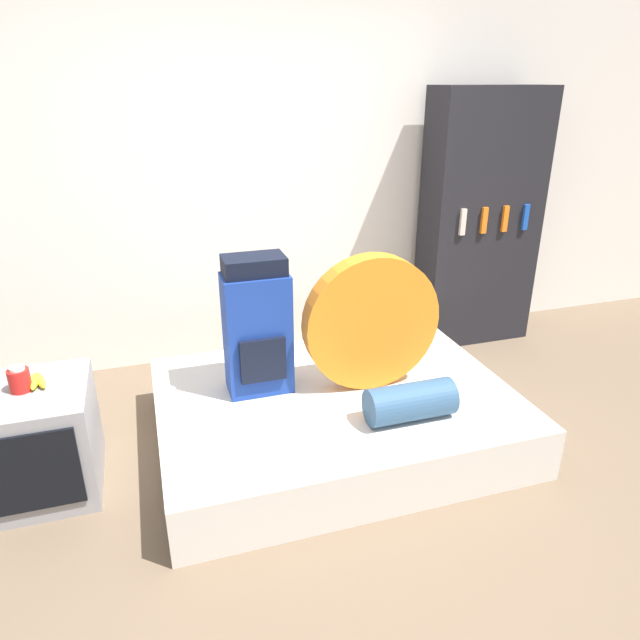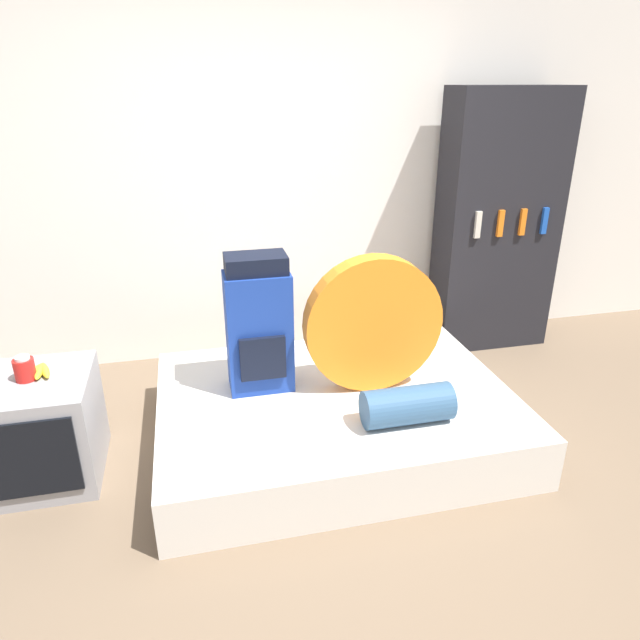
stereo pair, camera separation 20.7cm
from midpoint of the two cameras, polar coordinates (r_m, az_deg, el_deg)
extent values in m
plane|color=brown|center=(2.91, 4.98, -18.40)|extent=(16.00, 16.00, 0.00)
cube|color=white|center=(4.09, -2.91, 14.23)|extent=(8.00, 0.05, 2.60)
cube|color=silver|center=(3.31, 3.34, -9.46)|extent=(1.95, 1.45, 0.29)
cube|color=navy|center=(3.14, -4.25, -1.22)|extent=(0.35, 0.22, 0.68)
cube|color=black|center=(3.02, -4.50, 5.61)|extent=(0.33, 0.21, 0.10)
cube|color=black|center=(3.07, -3.81, -3.89)|extent=(0.25, 0.03, 0.24)
cylinder|color=orange|center=(3.15, 7.21, -0.40)|extent=(0.77, 0.12, 0.77)
cylinder|color=#33567A|center=(2.97, 10.73, -8.42)|extent=(0.46, 0.20, 0.20)
cube|color=#939399|center=(3.23, -24.13, -9.81)|extent=(0.51, 0.57, 0.56)
cube|color=black|center=(2.98, -25.08, -12.58)|extent=(0.41, 0.02, 0.40)
cylinder|color=red|center=(3.09, -25.76, -4.52)|extent=(0.10, 0.10, 0.11)
cylinder|color=white|center=(3.07, -25.96, -3.47)|extent=(0.07, 0.07, 0.02)
ellipsoid|color=yellow|center=(3.14, -24.96, -4.72)|extent=(0.09, 0.18, 0.04)
ellipsoid|color=yellow|center=(3.13, -24.53, -4.69)|extent=(0.04, 0.17, 0.04)
ellipsoid|color=yellow|center=(3.13, -24.10, -4.66)|extent=(0.09, 0.18, 0.04)
cube|color=black|center=(4.46, 18.63, 9.12)|extent=(0.86, 0.34, 1.88)
cube|color=beige|center=(4.17, 16.91, 9.09)|extent=(0.04, 0.02, 0.19)
cube|color=orange|center=(4.26, 18.96, 9.11)|extent=(0.04, 0.02, 0.19)
cube|color=orange|center=(4.35, 20.93, 9.12)|extent=(0.04, 0.02, 0.19)
cube|color=#194CB2|center=(4.45, 22.81, 9.12)|extent=(0.04, 0.02, 0.19)
camera|label=1|loc=(0.10, -88.03, 0.84)|focal=32.00mm
camera|label=2|loc=(0.10, 91.97, -0.84)|focal=32.00mm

